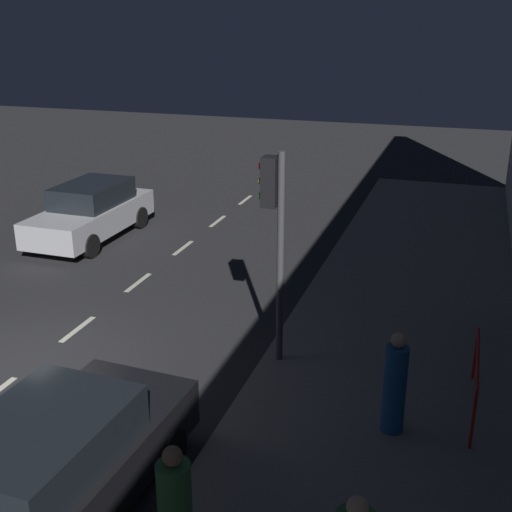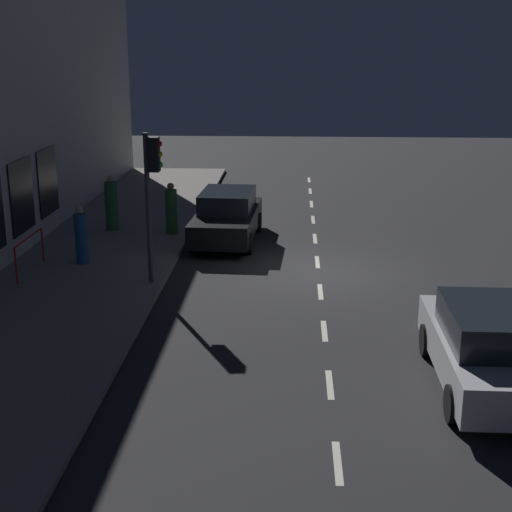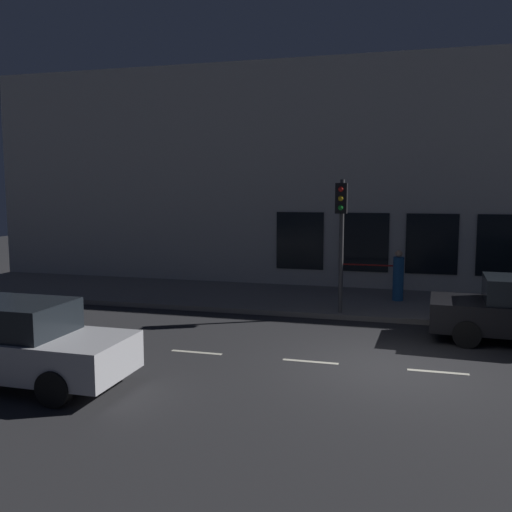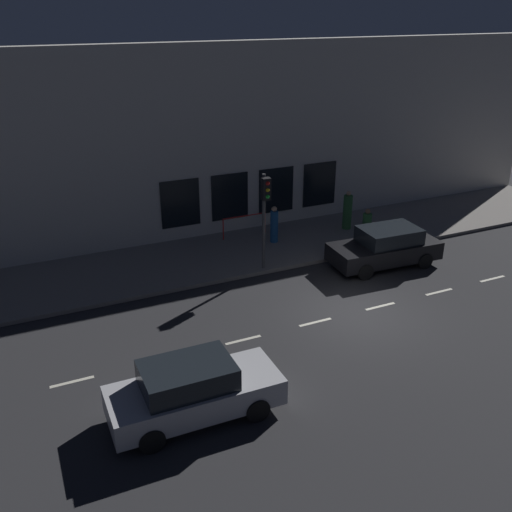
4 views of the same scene
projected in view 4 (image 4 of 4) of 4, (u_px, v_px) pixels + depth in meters
name	position (u px, v px, depth m)	size (l,w,h in m)	color
ground_plane	(356.00, 312.00, 19.49)	(60.00, 60.00, 0.00)	#28282B
sidewalk	(275.00, 246.00, 24.65)	(4.50, 32.00, 0.15)	gray
building_facade	(250.00, 140.00, 25.13)	(0.65, 32.00, 8.28)	beige
lane_centre_line	(380.00, 306.00, 19.87)	(0.12, 27.20, 0.01)	beige
traffic_light	(265.00, 204.00, 21.26)	(0.47, 0.32, 3.78)	#424244
parked_car_0	(385.00, 247.00, 22.68)	(2.05, 4.48, 1.58)	black
parked_car_1	(193.00, 390.00, 14.29)	(1.85, 4.37, 1.58)	#B7B7BC
pedestrian_0	(366.00, 228.00, 24.27)	(0.53, 0.53, 1.63)	#336B38
pedestrian_1	(347.00, 211.00, 26.03)	(0.53, 0.53, 1.78)	#336B38
pedestrian_2	(274.00, 226.00, 24.58)	(0.46, 0.46, 1.61)	#1E5189
red_railing	(244.00, 221.00, 25.18)	(0.05, 2.07, 0.97)	red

